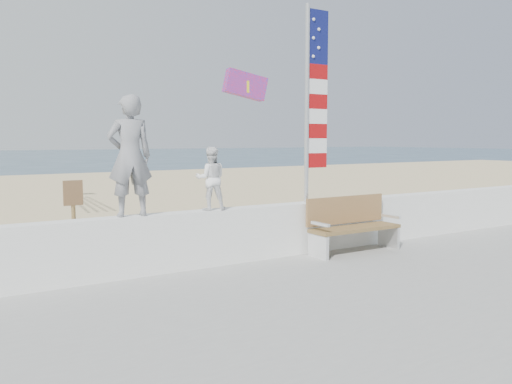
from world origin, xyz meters
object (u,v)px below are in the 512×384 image
Objects in this scene: bench at (352,224)px; flag at (313,96)px; adult at (130,156)px; child at (211,179)px.

flag reaches higher than bench.
adult is 1.39m from child.
child is at bearing -173.09° from adult.
flag reaches higher than adult.
adult is 0.99× the size of bench.
child is 2.49m from flag.
flag is at bearing -158.25° from child.
bench is 0.51× the size of flag.
bench is (2.63, -0.45, -0.90)m from child.
child is 0.57× the size of bench.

